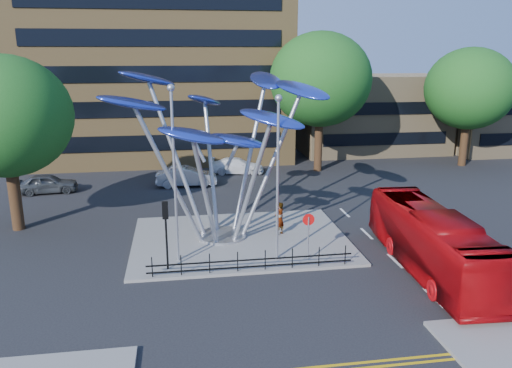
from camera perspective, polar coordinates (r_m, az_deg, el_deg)
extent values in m
plane|color=black|center=(23.19, 2.61, -11.74)|extent=(120.00, 120.00, 0.00)
cube|color=slate|center=(28.43, -1.78, -6.38)|extent=(12.00, 9.00, 0.15)
cube|color=gold|center=(18.18, 6.59, -20.10)|extent=(40.00, 0.12, 0.01)
cube|color=olive|center=(52.52, -11.46, 19.69)|extent=(25.00, 15.00, 30.00)
cube|color=#9F855D|center=(54.58, 13.06, 7.83)|extent=(15.00, 8.00, 8.00)
cube|color=#9F855D|center=(59.58, 26.45, 6.74)|extent=(12.00, 8.00, 7.00)
cylinder|color=black|center=(44.66, 7.16, 5.10)|extent=(0.70, 0.70, 5.72)
ellipsoid|color=#154714|center=(44.08, 7.38, 11.77)|extent=(8.80, 8.80, 8.10)
cylinder|color=black|center=(32.82, -25.91, -0.68)|extent=(0.70, 0.70, 4.84)
ellipsoid|color=#154714|center=(32.04, -26.81, 6.92)|extent=(7.60, 7.60, 6.99)
cylinder|color=black|center=(50.38, 22.71, 4.79)|extent=(0.70, 0.70, 5.06)
ellipsoid|color=#154714|center=(49.86, 23.24, 9.99)|extent=(8.00, 8.00, 7.36)
cylinder|color=#9EA0A5|center=(28.75, -3.90, -5.87)|extent=(2.80, 2.80, 0.12)
cylinder|color=#9EA0A5|center=(26.97, -6.47, 1.21)|extent=(0.24, 0.24, 7.80)
ellipsoid|color=blue|center=(25.41, -13.94, 8.95)|extent=(3.92, 2.95, 1.39)
cylinder|color=#9EA0A5|center=(26.80, -4.68, -0.38)|extent=(0.24, 0.24, 6.40)
ellipsoid|color=blue|center=(23.91, -7.32, 5.53)|extent=(3.47, 1.78, 1.31)
cylinder|color=#9EA0A5|center=(27.00, -2.61, 0.43)|extent=(0.24, 0.24, 7.00)
ellipsoid|color=blue|center=(25.04, 1.84, 7.45)|extent=(3.81, 3.11, 1.36)
cylinder|color=#9EA0A5|center=(27.70, -1.57, 2.09)|extent=(0.24, 0.24, 8.20)
ellipsoid|color=blue|center=(28.11, 5.27, 10.68)|extent=(3.52, 4.06, 1.44)
cylinder|color=#9EA0A5|center=(28.49, -2.61, 2.85)|extent=(0.24, 0.24, 8.60)
ellipsoid|color=blue|center=(30.19, 1.11, 11.79)|extent=(2.21, 3.79, 1.39)
cylinder|color=#9EA0A5|center=(28.63, -4.60, 1.65)|extent=(0.24, 0.24, 7.40)
ellipsoid|color=blue|center=(30.57, -5.89, 9.50)|extent=(3.02, 3.71, 1.34)
cylinder|color=#9EA0A5|center=(27.84, -6.18, 2.71)|extent=(0.24, 0.24, 8.80)
ellipsoid|color=blue|center=(28.67, -12.29, 11.69)|extent=(3.88, 3.60, 1.42)
ellipsoid|color=blue|center=(27.33, -7.94, 5.83)|extent=(3.40, 1.96, 1.13)
ellipsoid|color=blue|center=(26.98, -2.12, 4.99)|extent=(3.39, 2.16, 1.11)
cylinder|color=#9EA0A5|center=(24.54, -9.27, 0.57)|extent=(0.14, 0.14, 8.50)
sphere|color=#9EA0A5|center=(23.85, -9.71, 10.79)|extent=(0.36, 0.36, 0.36)
cylinder|color=#9EA0A5|center=(24.57, 2.48, 0.17)|extent=(0.14, 0.14, 8.00)
sphere|color=#9EA0A5|center=(23.86, 2.59, 9.78)|extent=(0.36, 0.36, 0.36)
cylinder|color=black|center=(24.40, -10.19, -6.10)|extent=(0.10, 0.10, 3.20)
cube|color=black|center=(23.93, -10.35, -2.97)|extent=(0.28, 0.18, 0.85)
sphere|color=#FF0C0C|center=(23.85, -10.38, -2.33)|extent=(0.18, 0.18, 0.18)
cylinder|color=#9EA0A5|center=(25.32, 5.98, -6.23)|extent=(0.08, 0.08, 2.30)
cylinder|color=red|center=(25.00, 6.03, -4.07)|extent=(0.60, 0.04, 0.60)
cube|color=white|center=(25.02, 6.02, -4.05)|extent=(0.42, 0.03, 0.10)
cylinder|color=black|center=(24.11, -11.79, -9.28)|extent=(0.05, 0.05, 1.00)
cylinder|color=black|center=(24.06, -8.56, -9.17)|extent=(0.05, 0.05, 1.00)
cylinder|color=black|center=(24.09, -5.32, -9.03)|extent=(0.05, 0.05, 1.00)
cylinder|color=black|center=(24.20, -2.11, -8.86)|extent=(0.05, 0.05, 1.00)
cylinder|color=black|center=(24.37, 1.06, -8.67)|extent=(0.05, 0.05, 1.00)
cylinder|color=black|center=(24.62, 4.17, -8.45)|extent=(0.05, 0.05, 1.00)
cylinder|color=black|center=(24.94, 7.21, -8.22)|extent=(0.05, 0.05, 1.00)
cylinder|color=black|center=(25.33, 10.16, -7.97)|extent=(0.05, 0.05, 1.00)
cube|color=black|center=(24.25, -0.52, -8.66)|extent=(10.00, 0.06, 0.06)
cube|color=black|center=(24.40, -0.52, -9.41)|extent=(10.00, 0.06, 0.06)
imported|color=#A5070C|center=(25.66, 19.47, -6.19)|extent=(3.19, 11.14, 3.07)
imported|color=gray|center=(28.71, 2.69, -3.96)|extent=(0.84, 0.79, 1.93)
imported|color=#464B4F|center=(40.83, -22.74, 0.06)|extent=(4.50, 2.22, 1.48)
imported|color=#A8ABB0|center=(39.96, -7.96, 0.87)|extent=(4.82, 1.78, 1.57)
imported|color=white|center=(43.79, -2.16, 2.10)|extent=(4.88, 2.53, 1.35)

